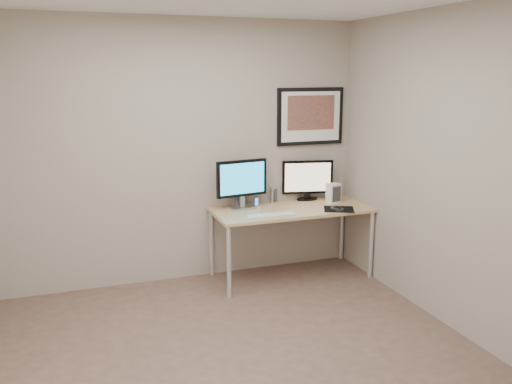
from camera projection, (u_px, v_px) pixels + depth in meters
floor at (239, 355)px, 4.08m from camera, size 3.60×3.60×0.00m
room at (219, 131)px, 4.13m from camera, size 3.60×3.60×3.60m
desk at (291, 214)px, 5.50m from camera, size 1.60×0.70×0.73m
framed_art at (310, 116)px, 5.71m from camera, size 0.75×0.04×0.60m
monitor_large at (242, 182)px, 5.42m from camera, size 0.54×0.21×0.49m
monitor_tv at (307, 179)px, 5.79m from camera, size 0.54×0.17×0.43m
speaker_left at (237, 198)px, 5.53m from camera, size 0.09×0.09×0.17m
speaker_right at (273, 195)px, 5.71m from camera, size 0.08×0.08×0.16m
phone_dock at (256, 202)px, 5.49m from camera, size 0.07×0.07×0.12m
keyboard at (271, 215)px, 5.19m from camera, size 0.49×0.14×0.02m
mousepad at (339, 209)px, 5.44m from camera, size 0.38×0.36×0.00m
mouse at (337, 208)px, 5.40m from camera, size 0.09×0.13×0.04m
fan_unit at (333, 193)px, 5.69m from camera, size 0.15×0.13×0.21m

